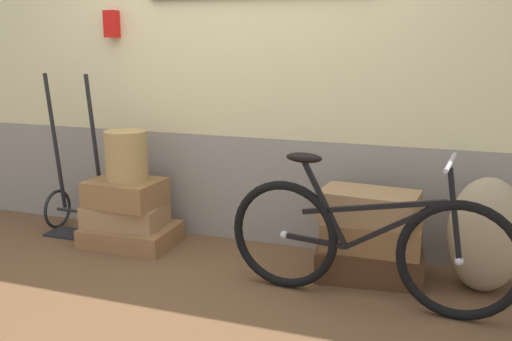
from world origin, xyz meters
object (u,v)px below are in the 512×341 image
bicycle (365,243)px  suitcase_3 (369,262)px  suitcase_0 (131,235)px  wicker_basket (126,156)px  suitcase_2 (125,192)px  burlap_sack (486,235)px  suitcase_4 (372,236)px  luggage_trolley (77,199)px  suitcase_5 (369,206)px  suitcase_1 (126,215)px

bicycle → suitcase_3: bearing=93.7°
suitcase_0 → wicker_basket: size_ratio=1.79×
suitcase_2 → burlap_sack: 2.48m
suitcase_3 → suitcase_4: size_ratio=1.09×
wicker_basket → burlap_sack: wicker_basket is taller
suitcase_0 → bicycle: bicycle is taller
suitcase_2 → suitcase_4: (1.81, -0.02, -0.11)m
suitcase_0 → luggage_trolley: bearing=166.9°
suitcase_2 → suitcase_3: bearing=2.6°
suitcase_2 → wicker_basket: 0.28m
suitcase_5 → wicker_basket: 1.77m
suitcase_3 → burlap_sack: (0.68, 0.04, 0.26)m
suitcase_4 → burlap_sack: bearing=4.4°
burlap_sack → bicycle: size_ratio=0.42×
suitcase_0 → bicycle: 1.86m
suitcase_2 → bicycle: 1.86m
suitcase_5 → wicker_basket: wicker_basket is taller
luggage_trolley → bicycle: 2.40m
wicker_basket → suitcase_4: bearing=-0.7°
wicker_basket → burlap_sack: (2.45, 0.05, -0.32)m
wicker_basket → luggage_trolley: bearing=167.4°
suitcase_3 → suitcase_0: bearing=173.2°
suitcase_4 → burlap_sack: 0.68m
suitcase_4 → burlap_sack: size_ratio=0.85×
suitcase_0 → burlap_sack: burlap_sack is taller
suitcase_0 → luggage_trolley: luggage_trolley is taller
suitcase_2 → suitcase_5: bearing=2.5°
luggage_trolley → burlap_sack: size_ratio=1.77×
suitcase_3 → wicker_basket: 1.87m
suitcase_4 → burlap_sack: (0.67, 0.07, 0.06)m
suitcase_0 → burlap_sack: (2.46, 0.03, 0.28)m
suitcase_0 → suitcase_4: size_ratio=1.08×
suitcase_2 → bicycle: size_ratio=0.31×
suitcase_5 → burlap_sack: (0.70, 0.04, -0.12)m
suitcase_2 → suitcase_4: suitcase_2 is taller
suitcase_0 → suitcase_2: bearing=-137.1°
suitcase_3 → suitcase_4: 0.19m
suitcase_1 → wicker_basket: size_ratio=1.55×
suitcase_5 → luggage_trolley: bearing=-178.0°
suitcase_5 → bicycle: bicycle is taller
luggage_trolley → bicycle: size_ratio=0.74×
suitcase_0 → wicker_basket: bearing=-75.1°
suitcase_5 → suitcase_0: bearing=-175.4°
suitcase_0 → luggage_trolley: size_ratio=0.52×
suitcase_4 → wicker_basket: size_ratio=1.66×
wicker_basket → suitcase_0: bearing=107.1°
luggage_trolley → suitcase_1: bearing=-12.4°
suitcase_0 → suitcase_2: suitcase_2 is taller
suitcase_2 → luggage_trolley: size_ratio=0.42×
wicker_basket → suitcase_5: bearing=0.2°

